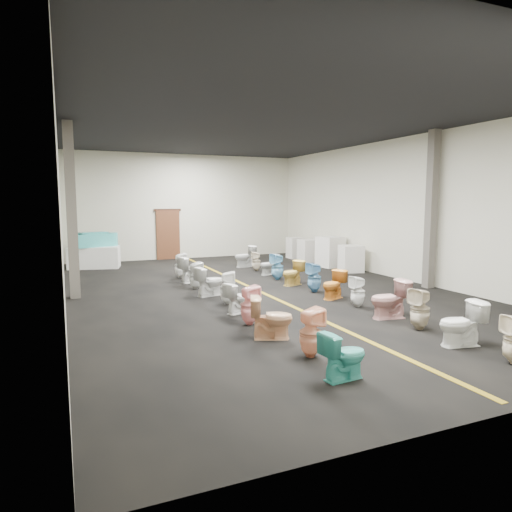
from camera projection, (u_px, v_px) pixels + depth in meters
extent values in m
plane|color=black|center=(258.00, 291.00, 12.81)|extent=(16.00, 16.00, 0.00)
plane|color=black|center=(258.00, 127.00, 12.27)|extent=(16.00, 16.00, 0.00)
plane|color=beige|center=(185.00, 207.00, 19.84)|extent=(10.00, 0.00, 10.00)
plane|color=beige|center=(61.00, 212.00, 10.59)|extent=(0.00, 16.00, 16.00)
plane|color=beige|center=(402.00, 209.00, 14.48)|extent=(0.00, 16.00, 16.00)
cube|color=olive|center=(258.00, 291.00, 12.81)|extent=(0.12, 15.60, 0.01)
cube|color=#562D19|center=(168.00, 235.00, 19.62)|extent=(1.00, 0.10, 2.10)
cube|color=#331C11|center=(167.00, 210.00, 19.50)|extent=(1.15, 0.08, 0.10)
cube|color=#59544C|center=(71.00, 211.00, 11.60)|extent=(0.25, 0.25, 4.50)
cube|color=#59544C|center=(431.00, 210.00, 13.02)|extent=(0.25, 0.25, 4.50)
cube|color=white|center=(94.00, 257.00, 17.11)|extent=(1.96, 1.27, 0.80)
cube|color=teal|center=(94.00, 240.00, 17.03)|extent=(1.35, 1.01, 0.50)
cylinder|color=teal|center=(77.00, 241.00, 16.63)|extent=(0.66, 0.66, 0.50)
cylinder|color=teal|center=(109.00, 239.00, 17.42)|extent=(0.66, 0.66, 0.50)
cube|color=teal|center=(93.00, 235.00, 17.00)|extent=(1.09, 0.75, 0.20)
cube|color=silver|center=(351.00, 259.00, 16.17)|extent=(0.88, 0.88, 0.94)
cube|color=silver|center=(330.00, 252.00, 17.40)|extent=(0.96, 0.96, 1.15)
cube|color=silver|center=(310.00, 251.00, 18.84)|extent=(0.88, 0.88, 0.92)
cube|color=silver|center=(295.00, 248.00, 20.00)|extent=(0.66, 0.66, 0.91)
imported|color=#3EB1A5|center=(344.00, 355.00, 6.43)|extent=(0.72, 0.46, 0.70)
imported|color=#FFB58E|center=(311.00, 333.00, 7.35)|extent=(0.42, 0.41, 0.81)
imported|color=#EBB184|center=(271.00, 318.00, 8.33)|extent=(0.88, 0.70, 0.78)
imported|color=#F8A9A7|center=(249.00, 305.00, 9.26)|extent=(0.40, 0.39, 0.81)
imported|color=white|center=(239.00, 298.00, 10.24)|extent=(0.77, 0.58, 0.69)
imported|color=white|center=(227.00, 288.00, 11.16)|extent=(0.47, 0.46, 0.81)
imported|color=white|center=(210.00, 281.00, 12.09)|extent=(0.85, 0.62, 0.78)
imported|color=silver|center=(196.00, 276.00, 13.04)|extent=(0.45, 0.45, 0.78)
imported|color=silver|center=(192.00, 269.00, 14.07)|extent=(0.89, 0.67, 0.81)
imported|color=white|center=(180.00, 265.00, 14.94)|extent=(0.39, 0.38, 0.81)
imported|color=white|center=(461.00, 324.00, 7.90)|extent=(0.85, 0.59, 0.80)
imported|color=beige|center=(420.00, 309.00, 8.91)|extent=(0.46, 0.45, 0.83)
imported|color=#D09893|center=(389.00, 299.00, 9.75)|extent=(0.88, 0.58, 0.84)
imported|color=white|center=(358.00, 292.00, 10.82)|extent=(0.34, 0.34, 0.74)
imported|color=orange|center=(334.00, 285.00, 11.72)|extent=(0.82, 0.66, 0.73)
imported|color=#64A1CA|center=(314.00, 277.00, 12.57)|extent=(0.41, 0.40, 0.83)
imported|color=gold|center=(293.00, 273.00, 13.61)|extent=(0.82, 0.63, 0.74)
imported|color=#75B9DD|center=(277.00, 267.00, 14.53)|extent=(0.44, 0.43, 0.85)
imported|color=silver|center=(269.00, 265.00, 15.54)|extent=(0.75, 0.54, 0.69)
imported|color=beige|center=(256.00, 261.00, 16.40)|extent=(0.38, 0.37, 0.70)
imported|color=silver|center=(245.00, 256.00, 17.33)|extent=(0.82, 0.50, 0.82)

